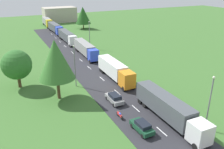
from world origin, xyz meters
TOP-DOWN VIEW (x-y plane):
  - road at (0.00, 24.50)m, footprint 10.00×140.00m
  - lane_marking_centre at (0.00, 22.01)m, footprint 0.16×123.13m
  - truck_lead at (2.50, 13.59)m, footprint 2.63×14.73m
  - truck_second at (2.42, 31.12)m, footprint 2.66×13.05m
  - truck_third at (2.59, 49.90)m, footprint 2.87×14.51m
  - truck_fourth at (2.20, 67.02)m, footprint 2.53×14.43m
  - truck_fifth at (2.17, 84.14)m, footprint 2.85×14.53m
  - truck_sixth at (2.22, 100.18)m, footprint 2.79×12.67m
  - car_second at (-2.50, 12.91)m, footprint 1.82×4.00m
  - car_third at (-2.21, 22.13)m, footprint 1.80×4.17m
  - motorcycle_courier at (-3.68, 17.39)m, footprint 0.28×1.94m
  - lamppost_lead at (5.94, 9.47)m, footprint 0.36×0.36m
  - lamppost_second at (-6.13, 31.53)m, footprint 0.36×0.36m
  - lamppost_third at (6.32, 56.33)m, footprint 0.36×0.36m
  - tree_oak at (15.17, 87.39)m, footprint 6.53×6.53m
  - tree_birch at (-16.30, 36.05)m, footprint 5.76×5.76m
  - tree_maple at (-10.44, 27.96)m, footprint 6.28×6.28m
  - distant_building at (10.54, 109.97)m, footprint 15.80×8.84m

SIDE VIEW (x-z plane):
  - road at x=0.00m, z-range 0.00..0.06m
  - lane_marking_centre at x=0.00m, z-range 0.06..0.07m
  - motorcycle_courier at x=-3.68m, z-range 0.09..1.00m
  - car_second at x=-2.50m, z-range 0.09..1.63m
  - car_third at x=-2.21m, z-range 0.08..1.66m
  - truck_fifth at x=2.17m, z-range 0.35..3.83m
  - truck_fourth at x=2.20m, z-range 0.36..3.83m
  - truck_third at x=2.59m, z-range 0.35..3.86m
  - truck_sixth at x=2.22m, z-range 0.34..3.89m
  - truck_lead at x=2.50m, z-range 0.33..4.01m
  - truck_second at x=2.42m, z-range 0.33..4.05m
  - distant_building at x=10.54m, z-range 0.00..7.16m
  - lamppost_lead at x=5.94m, z-range 0.48..8.68m
  - tree_birch at x=-16.30m, z-range 0.90..8.49m
  - lamppost_third at x=6.32m, z-range 0.48..8.95m
  - lamppost_second at x=-6.13m, z-range 0.48..8.96m
  - tree_oak at x=15.17m, z-range 1.09..10.48m
  - tree_maple at x=-10.44m, z-range 1.92..12.71m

